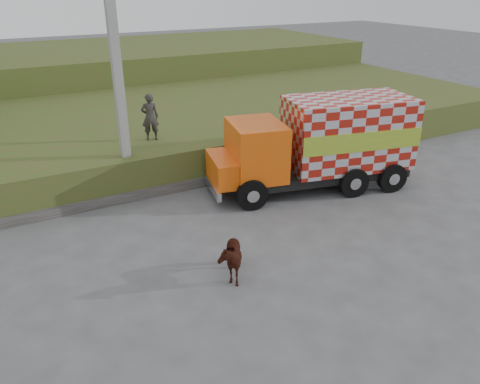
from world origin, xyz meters
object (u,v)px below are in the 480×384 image
utility_pole (118,83)px  cargo_truck (322,143)px  cow (229,256)px  pedestrian (150,117)px

utility_pole → cargo_truck: utility_pole is taller
cargo_truck → cow: bearing=-135.0°
utility_pole → pedestrian: utility_pole is taller
cargo_truck → cow: 6.84m
utility_pole → cargo_truck: size_ratio=1.02×
utility_pole → pedestrian: (1.41, 1.38, -1.67)m
utility_pole → cargo_truck: (6.54, -2.68, -2.36)m
cargo_truck → pedestrian: 6.57m
cow → pedestrian: (0.58, 7.67, 1.79)m
cargo_truck → pedestrian: size_ratio=4.33×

